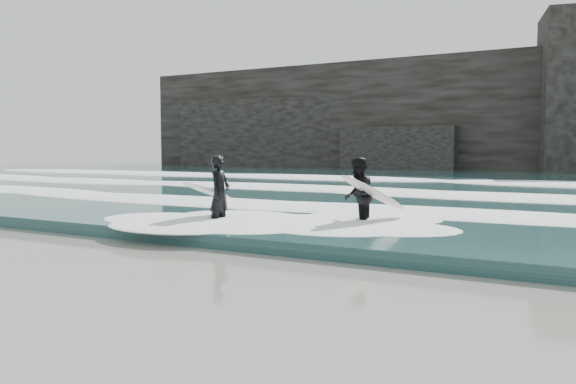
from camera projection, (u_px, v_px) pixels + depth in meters
ground at (94, 279)px, 8.92m from camera, size 120.00×120.00×0.00m
sea at (464, 180)px, 34.31m from camera, size 90.00×52.00×0.30m
headland at (505, 115)px, 48.83m from camera, size 70.00×9.00×10.00m
foam_near at (329, 205)px, 16.77m from camera, size 60.00×3.20×0.20m
foam_mid at (399, 189)px, 22.90m from camera, size 60.00×4.00×0.24m
foam_far at (449, 179)px, 30.78m from camera, size 60.00×4.80×0.30m
surfer_left at (218, 193)px, 14.08m from camera, size 0.93×1.95×1.91m
surfer_right at (360, 195)px, 13.68m from camera, size 1.60×2.20×1.86m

